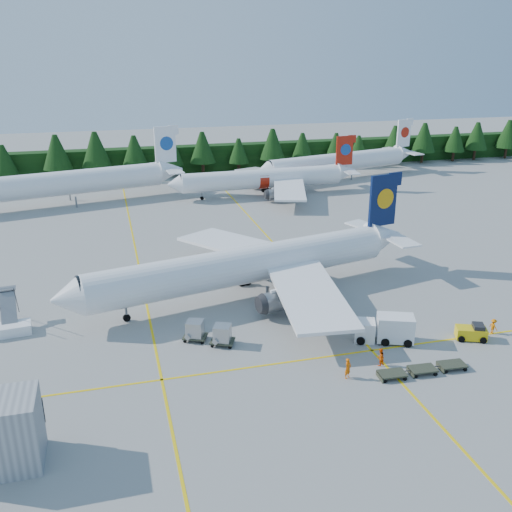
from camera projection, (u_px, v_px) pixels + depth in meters
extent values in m
plane|color=#9A9994|center=(292.00, 330.00, 58.52)|extent=(320.00, 320.00, 0.00)
cube|color=yellow|center=(140.00, 273.00, 73.29)|extent=(0.25, 120.00, 0.01)
cube|color=yellow|center=(288.00, 259.00, 78.11)|extent=(0.25, 120.00, 0.01)
cube|color=yellow|center=(313.00, 359.00, 53.07)|extent=(80.00, 0.25, 0.01)
cube|color=black|center=(181.00, 159.00, 131.91)|extent=(220.00, 4.00, 6.00)
cylinder|color=white|center=(243.00, 266.00, 65.07)|extent=(36.32, 12.11, 4.27)
cone|color=white|center=(66.00, 298.00, 56.55)|extent=(3.85, 4.82, 4.27)
cube|color=#08153C|center=(383.00, 200.00, 71.81)|extent=(4.04, 1.25, 6.61)
cube|color=white|center=(234.00, 244.00, 74.23)|extent=(13.66, 17.02, 1.21)
cylinder|color=slate|center=(229.00, 264.00, 71.42)|extent=(4.03, 2.98, 2.24)
cube|color=white|center=(309.00, 294.00, 59.13)|extent=(7.86, 16.52, 1.21)
cylinder|color=slate|center=(278.00, 301.00, 61.12)|extent=(4.03, 2.98, 2.24)
cylinder|color=slate|center=(126.00, 313.00, 60.09)|extent=(0.26, 0.26, 1.81)
cylinder|color=white|center=(262.00, 179.00, 110.64)|extent=(31.69, 4.68, 3.72)
cone|color=white|center=(175.00, 184.00, 106.04)|extent=(2.71, 3.79, 3.72)
cube|color=#A91A0B|center=(344.00, 150.00, 113.67)|extent=(3.54, 0.43, 5.76)
cube|color=white|center=(264.00, 173.00, 118.69)|extent=(9.96, 15.00, 1.05)
cylinder|color=slate|center=(259.00, 182.00, 116.38)|extent=(3.22, 2.05, 1.95)
cube|color=white|center=(289.00, 190.00, 104.47)|extent=(9.25, 14.94, 1.05)
cylinder|color=slate|center=(275.00, 194.00, 106.68)|extent=(3.22, 2.05, 1.95)
cylinder|color=slate|center=(202.00, 196.00, 108.29)|extent=(0.22, 0.22, 1.58)
cylinder|color=white|center=(59.00, 184.00, 103.49)|extent=(37.97, 12.81, 4.46)
cube|color=white|center=(165.00, 144.00, 110.60)|extent=(4.22, 1.33, 6.92)
cylinder|color=white|center=(337.00, 162.00, 124.88)|extent=(34.32, 12.42, 4.05)
cone|color=white|center=(264.00, 171.00, 116.35)|extent=(3.74, 4.62, 4.05)
cube|color=white|center=(404.00, 133.00, 131.71)|extent=(3.81, 1.29, 6.27)
cylinder|color=slate|center=(287.00, 181.00, 119.86)|extent=(0.24, 0.24, 1.62)
cube|color=white|center=(10.00, 329.00, 57.49)|extent=(4.19, 2.50, 1.05)
cube|color=slate|center=(8.00, 307.00, 58.59)|extent=(1.91, 3.93, 2.82)
cube|color=slate|center=(7.00, 288.00, 59.82)|extent=(1.82, 1.31, 0.11)
cube|color=silver|center=(364.00, 330.00, 56.17)|extent=(2.53, 2.53, 2.05)
cube|color=black|center=(365.00, 326.00, 56.00)|extent=(2.22, 2.33, 0.88)
cube|color=silver|center=(395.00, 328.00, 55.71)|extent=(4.06, 3.28, 2.54)
cube|color=yellow|center=(471.00, 333.00, 56.45)|extent=(3.25, 2.52, 1.13)
cube|color=black|center=(478.00, 327.00, 56.13)|extent=(1.46, 1.63, 0.51)
cube|color=#393D2C|center=(392.00, 373.00, 49.85)|extent=(2.47, 1.64, 0.14)
cube|color=#393D2C|center=(423.00, 369.00, 50.57)|extent=(2.47, 1.64, 0.14)
cube|color=#393D2C|center=(452.00, 364.00, 51.29)|extent=(2.47, 1.64, 0.14)
cube|color=#393D2C|center=(195.00, 336.00, 56.35)|extent=(2.76, 2.50, 0.14)
cube|color=#A2A4A7|center=(195.00, 328.00, 56.05)|extent=(2.07, 2.04, 1.58)
cube|color=#393D2C|center=(222.00, 341.00, 55.46)|extent=(2.76, 2.50, 0.14)
cube|color=#A2A4A7|center=(222.00, 333.00, 55.16)|extent=(2.07, 2.04, 1.58)
imported|color=#E35B04|center=(348.00, 368.00, 49.67)|extent=(0.83, 0.75, 1.90)
imported|color=#F94F05|center=(380.00, 357.00, 51.69)|extent=(1.01, 0.91, 1.69)
imported|color=#D66804|center=(493.00, 326.00, 57.52)|extent=(0.53, 0.71, 1.59)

